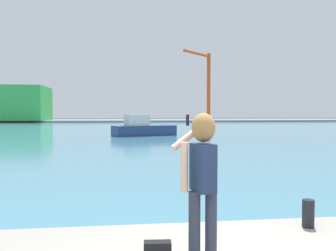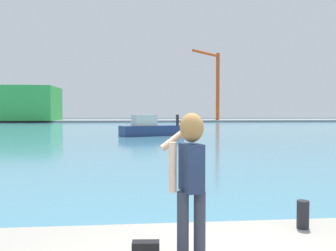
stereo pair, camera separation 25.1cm
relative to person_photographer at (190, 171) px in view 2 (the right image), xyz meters
name	(u,v)px [view 2 (the right image)]	position (x,y,z in m)	size (l,w,h in m)	color
ground_plane	(142,128)	(0.30, 49.40, -1.65)	(220.00, 220.00, 0.00)	#334751
harbor_water	(141,127)	(0.30, 51.40, -1.64)	(140.00, 100.00, 0.02)	teal
far_shore_dock	(139,121)	(0.30, 91.40, -1.42)	(140.00, 20.00, 0.46)	gray
person_photographer	(190,171)	(0.00, 0.00, 0.00)	(0.53, 0.54, 1.74)	#2D3342
harbor_bollard	(303,215)	(1.87, 0.95, -0.85)	(0.18, 0.18, 0.42)	black
boat_moored	(150,128)	(0.82, 31.04, -0.88)	(6.70, 4.18, 2.13)	navy
warehouse_left	(29,104)	(-27.46, 86.33, 3.02)	(13.84, 13.44, 8.43)	green
port_crane	(215,79)	(20.80, 88.17, 9.83)	(8.91, 8.76, 18.15)	#D84C19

